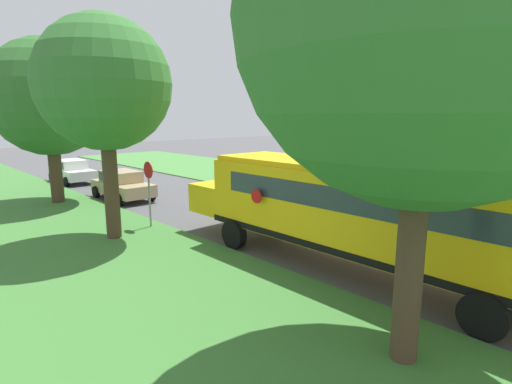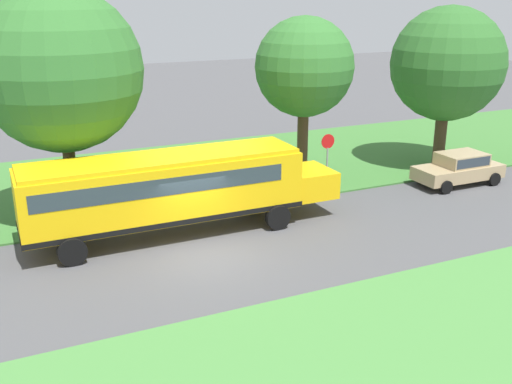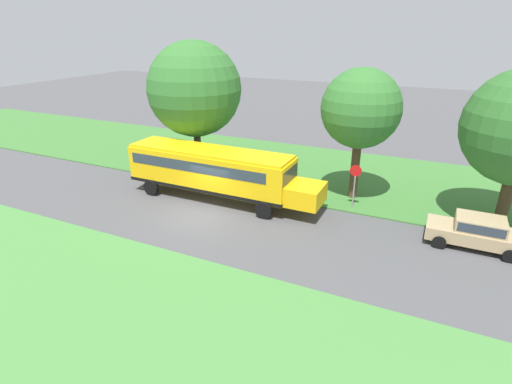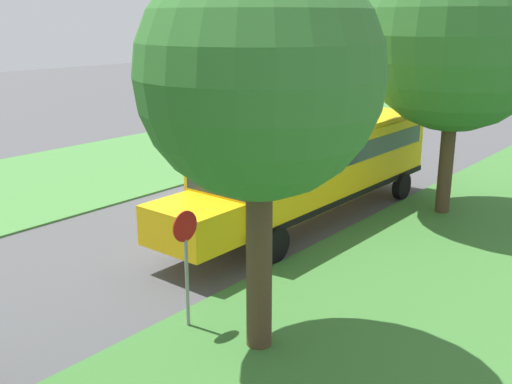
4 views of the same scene
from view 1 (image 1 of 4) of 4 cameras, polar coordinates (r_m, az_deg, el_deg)
ground_plane at (r=14.70m, az=17.34°, el=-7.58°), size 120.00×120.00×0.00m
grass_verge at (r=8.36m, az=-22.25°, el=-22.38°), size 12.00×80.00×0.08m
grass_far_side at (r=22.76m, az=28.58°, el=-1.89°), size 10.00×80.00×0.07m
school_bus at (r=11.90m, az=13.79°, el=-2.07°), size 2.84×12.42×3.16m
car_tan_nearest at (r=23.14m, az=-18.60°, el=1.18°), size 2.02×4.40×1.56m
car_white_middle at (r=30.33m, az=-24.85°, el=2.90°), size 2.02×4.40×1.56m
oak_tree_beside_bus at (r=7.52m, az=24.88°, el=22.28°), size 6.32×6.32×9.27m
oak_tree_roadside_mid at (r=15.19m, az=-21.25°, el=14.14°), size 4.66×4.66×7.95m
oak_tree_far_end at (r=22.99m, az=-27.52°, el=11.89°), size 5.83×5.83×8.36m
stop_sign at (r=16.55m, az=-15.04°, el=0.77°), size 0.08×0.68×2.74m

